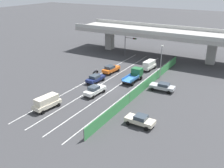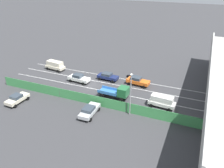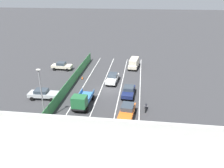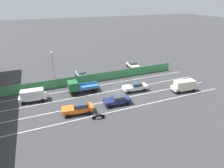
{
  "view_description": "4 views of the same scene",
  "coord_description": "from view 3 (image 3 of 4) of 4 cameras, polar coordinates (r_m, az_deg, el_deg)",
  "views": [
    {
      "loc": [
        24.34,
        -38.58,
        19.45
      ],
      "look_at": [
        1.38,
        0.97,
        0.94
      ],
      "focal_mm": 41.45,
      "sensor_mm": 36.0,
      "label": 1
    },
    {
      "loc": [
        36.87,
        20.04,
        20.71
      ],
      "look_at": [
        1.81,
        5.22,
        1.9
      ],
      "focal_mm": 36.35,
      "sensor_mm": 36.0,
      "label": 2
    },
    {
      "loc": [
        -4.73,
        35.08,
        16.39
      ],
      "look_at": [
        -0.35,
        1.0,
        1.46
      ],
      "focal_mm": 36.21,
      "sensor_mm": 36.0,
      "label": 3
    },
    {
      "loc": [
        -27.98,
        13.2,
        16.14
      ],
      "look_at": [
        2.17,
        0.84,
        1.22
      ],
      "focal_mm": 30.2,
      "sensor_mm": 36.0,
      "label": 4
    }
  ],
  "objects": [
    {
      "name": "ground_plane",
      "position": [
        39.0,
        -0.32,
        -1.36
      ],
      "size": [
        300.0,
        300.0,
        0.0
      ],
      "primitive_type": "plane",
      "color": "#38383A"
    },
    {
      "name": "lane_line_left_edge",
      "position": [
        35.57,
        6.99,
        -4.13
      ],
      "size": [
        0.14,
        43.0,
        0.01
      ],
      "primitive_type": "cube",
      "color": "silver",
      "rests_on": "ground"
    },
    {
      "name": "lane_line_mid_left",
      "position": [
        35.7,
        1.6,
        -3.84
      ],
      "size": [
        0.14,
        43.0,
        0.01
      ],
      "primitive_type": "cube",
      "color": "silver",
      "rests_on": "ground"
    },
    {
      "name": "lane_line_mid_right",
      "position": [
        36.15,
        -3.69,
        -3.52
      ],
      "size": [
        0.14,
        43.0,
        0.01
      ],
      "primitive_type": "cube",
      "color": "silver",
      "rests_on": "ground"
    },
    {
      "name": "lane_line_right_edge",
      "position": [
        36.89,
        -8.82,
        -3.19
      ],
      "size": [
        0.14,
        43.0,
        0.01
      ],
      "primitive_type": "cube",
      "color": "silver",
      "rests_on": "ground"
    },
    {
      "name": "green_fence",
      "position": [
        37.08,
        -11.93,
        -1.7
      ],
      "size": [
        0.1,
        39.1,
        1.85
      ],
      "color": "#3D8E4C",
      "rests_on": "ground"
    },
    {
      "name": "car_hatchback_white",
      "position": [
        41.42,
        0.14,
        1.54
      ],
      "size": [
        2.22,
        4.78,
        1.69
      ],
      "color": "silver",
      "rests_on": "ground"
    },
    {
      "name": "car_taxi_orange",
      "position": [
        30.62,
        3.83,
        -6.86
      ],
      "size": [
        2.4,
        4.8,
        1.73
      ],
      "color": "orange",
      "rests_on": "ground"
    },
    {
      "name": "car_sedan_navy",
      "position": [
        36.47,
        4.22,
        -1.75
      ],
      "size": [
        2.23,
        4.53,
        1.59
      ],
      "color": "navy",
      "rests_on": "ground"
    },
    {
      "name": "car_van_white",
      "position": [
        26.4,
        -11.77,
        -12.17
      ],
      "size": [
        2.17,
        4.56,
        2.14
      ],
      "color": "silver",
      "rests_on": "ground"
    },
    {
      "name": "car_van_cream",
      "position": [
        49.02,
        5.54,
        5.35
      ],
      "size": [
        2.48,
        4.93,
        2.16
      ],
      "color": "beige",
      "rests_on": "ground"
    },
    {
      "name": "flatbed_truck_blue",
      "position": [
        32.8,
        -7.72,
        -4.24
      ],
      "size": [
        2.43,
        5.66,
        2.42
      ],
      "color": "black",
      "rests_on": "ground"
    },
    {
      "name": "motorcycle",
      "position": [
        32.91,
        8.56,
        -5.76
      ],
      "size": [
        0.6,
        1.95,
        0.93
      ],
      "color": "black",
      "rests_on": "ground"
    },
    {
      "name": "parked_sedan_cream",
      "position": [
        49.23,
        -12.54,
        4.54
      ],
      "size": [
        4.31,
        2.16,
        1.6
      ],
      "color": "beige",
      "rests_on": "ground"
    },
    {
      "name": "parked_wagon_silver",
      "position": [
        37.12,
        -17.02,
        -2.33
      ],
      "size": [
        4.68,
        2.16,
        1.56
      ],
      "color": "#B2B5B7",
      "rests_on": "ground"
    },
    {
      "name": "traffic_light",
      "position": [
        18.13,
        8.68,
        -20.18
      ],
      "size": [
        3.59,
        0.82,
        5.57
      ],
      "color": "#47474C",
      "rests_on": "ground"
    },
    {
      "name": "street_lamp",
      "position": [
        29.76,
        -17.47,
        -1.47
      ],
      "size": [
        0.6,
        0.36,
        7.22
      ],
      "color": "gray",
      "rests_on": "ground"
    },
    {
      "name": "traffic_cone",
      "position": [
        43.6,
        -7.51,
        1.56
      ],
      "size": [
        0.47,
        0.47,
        0.56
      ],
      "color": "orange",
      "rests_on": "ground"
    }
  ]
}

